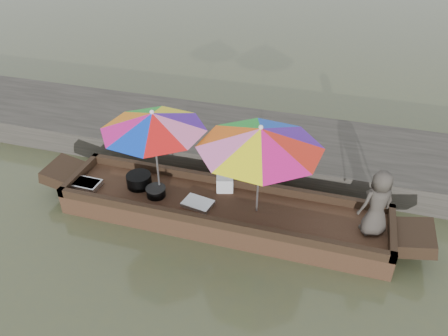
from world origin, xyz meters
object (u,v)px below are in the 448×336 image
(vendor, at_px, (377,203))
(umbrella_stern, at_px, (259,171))
(tray_crayfish, at_px, (86,184))
(tray_scallop, at_px, (198,203))
(umbrella_bow, at_px, (156,154))
(boat_hull, at_px, (222,212))
(cooking_pot, at_px, (139,180))
(charcoal_grill, at_px, (156,192))
(supply_bag, at_px, (225,184))

(vendor, xyz_separation_m, umbrella_stern, (-1.77, -0.01, 0.23))
(tray_crayfish, xyz_separation_m, tray_scallop, (2.02, 0.07, -0.01))
(tray_scallop, height_order, umbrella_bow, umbrella_bow)
(boat_hull, distance_m, umbrella_stern, 1.11)
(boat_hull, bearing_deg, tray_crayfish, -175.21)
(tray_crayfish, bearing_deg, cooking_pot, 17.92)
(charcoal_grill, xyz_separation_m, vendor, (3.47, 0.11, 0.47))
(tray_scallop, height_order, supply_bag, supply_bag)
(vendor, bearing_deg, umbrella_stern, -32.63)
(vendor, xyz_separation_m, umbrella_bow, (-3.45, -0.01, 0.23))
(boat_hull, xyz_separation_m, cooking_pot, (-1.52, 0.08, 0.29))
(tray_crayfish, distance_m, umbrella_bow, 1.50)
(vendor, bearing_deg, umbrella_bow, -32.84)
(cooking_pot, height_order, supply_bag, supply_bag)
(boat_hull, bearing_deg, umbrella_bow, 180.00)
(boat_hull, distance_m, supply_bag, 0.50)
(supply_bag, relative_size, umbrella_stern, 0.15)
(vendor, bearing_deg, cooking_pot, -34.06)
(boat_hull, distance_m, umbrella_bow, 1.46)
(cooking_pot, bearing_deg, boat_hull, -3.05)
(tray_scallop, xyz_separation_m, supply_bag, (0.31, 0.52, 0.10))
(umbrella_bow, bearing_deg, charcoal_grill, -103.63)
(tray_crayfish, bearing_deg, vendor, 2.58)
(tray_crayfish, height_order, charcoal_grill, charcoal_grill)
(cooking_pot, xyz_separation_m, tray_crayfish, (-0.87, -0.28, -0.07))
(cooking_pot, xyz_separation_m, tray_scallop, (1.15, -0.21, -0.08))
(tray_scallop, xyz_separation_m, vendor, (2.72, 0.14, 0.51))
(tray_crayfish, distance_m, umbrella_stern, 3.07)
(boat_hull, bearing_deg, charcoal_grill, -174.96)
(umbrella_bow, bearing_deg, tray_crayfish, -171.16)
(boat_hull, bearing_deg, umbrella_stern, 0.00)
(tray_crayfish, relative_size, tray_scallop, 1.00)
(tray_scallop, height_order, umbrella_stern, umbrella_stern)
(vendor, distance_m, umbrella_stern, 1.78)
(tray_crayfish, bearing_deg, boat_hull, 4.79)
(boat_hull, relative_size, tray_crayfish, 11.29)
(cooking_pot, relative_size, umbrella_bow, 0.26)
(vendor, relative_size, umbrella_bow, 0.65)
(tray_scallop, bearing_deg, umbrella_stern, 7.86)
(tray_crayfish, bearing_deg, umbrella_stern, 3.86)
(tray_scallop, distance_m, charcoal_grill, 0.75)
(umbrella_bow, bearing_deg, tray_scallop, -10.27)
(charcoal_grill, bearing_deg, umbrella_bow, 76.37)
(boat_hull, xyz_separation_m, umbrella_stern, (0.58, 0.00, 0.95))
(supply_bag, bearing_deg, umbrella_stern, -30.69)
(cooking_pot, xyz_separation_m, charcoal_grill, (0.39, -0.18, -0.04))
(boat_hull, height_order, umbrella_bow, umbrella_bow)
(tray_scallop, relative_size, supply_bag, 1.70)
(boat_hull, bearing_deg, tray_scallop, -160.77)
(tray_scallop, distance_m, umbrella_stern, 1.22)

